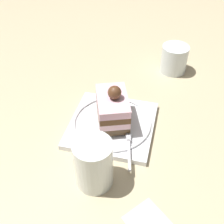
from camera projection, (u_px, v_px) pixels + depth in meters
name	position (u px, v px, depth m)	size (l,w,h in m)	color
ground_plane	(105.00, 122.00, 0.72)	(2.40, 2.40, 0.00)	tan
dessert_plate	(112.00, 124.00, 0.70)	(0.24, 0.24, 0.02)	white
cake_slice	(113.00, 107.00, 0.67)	(0.12, 0.13, 0.10)	brown
fork	(129.00, 145.00, 0.63)	(0.07, 0.12, 0.00)	silver
drink_glass_near	(94.00, 166.00, 0.56)	(0.08, 0.08, 0.11)	white
drink_glass_far	(174.00, 60.00, 0.86)	(0.08, 0.08, 0.08)	silver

